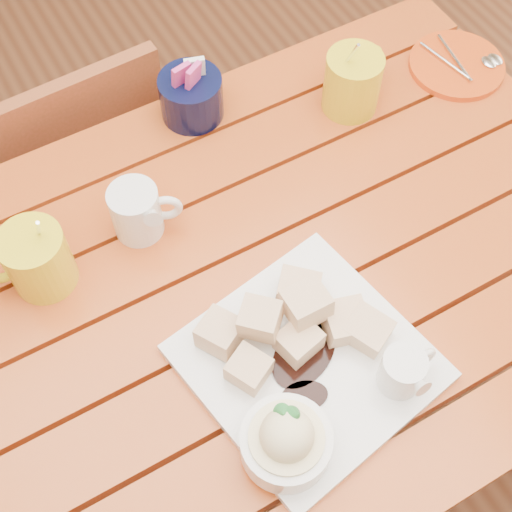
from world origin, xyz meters
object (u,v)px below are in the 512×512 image
table (254,316)px  dessert_plate (305,376)px  coffee_mug_left (35,259)px  coffee_mug_right (353,81)px  orange_saucer (458,65)px  chair_far (74,178)px

table → dessert_plate: size_ratio=3.55×
table → coffee_mug_left: size_ratio=7.71×
coffee_mug_right → orange_saucer: 0.22m
coffee_mug_left → orange_saucer: bearing=16.4°
coffee_mug_left → chair_far: coffee_mug_left is taller
table → chair_far: chair_far is taller
table → dessert_plate: dessert_plate is taller
coffee_mug_right → chair_far: (-0.44, 0.33, -0.36)m
table → coffee_mug_left: coffee_mug_left is taller
coffee_mug_left → chair_far: 0.55m
orange_saucer → chair_far: (-0.66, 0.35, -0.31)m
table → coffee_mug_right: 0.42m
table → orange_saucer: 0.58m
table → orange_saucer: bearing=21.1°
coffee_mug_left → chair_far: (0.14, 0.40, -0.36)m
coffee_mug_left → orange_saucer: 0.80m
table → coffee_mug_right: size_ratio=7.59×
table → chair_far: size_ratio=1.50×
coffee_mug_right → orange_saucer: coffee_mug_right is taller
coffee_mug_left → coffee_mug_right: bearing=19.7°
table → coffee_mug_right: coffee_mug_right is taller
coffee_mug_left → orange_saucer: (0.79, 0.05, -0.05)m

